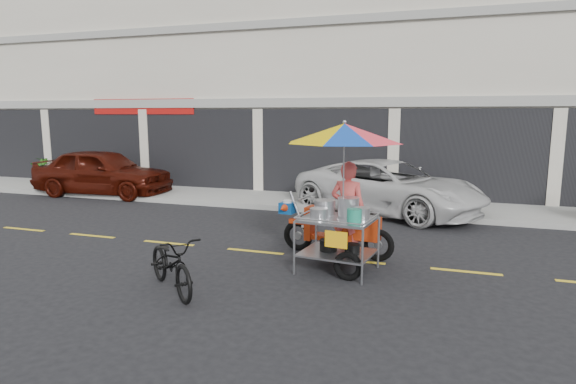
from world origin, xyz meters
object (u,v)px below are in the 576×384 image
(maroon_sedan, at_px, (103,172))
(food_vendor_rig, at_px, (344,175))
(near_bicycle, at_px, (171,263))
(white_pickup, at_px, (389,187))

(maroon_sedan, height_order, food_vendor_rig, food_vendor_rig)
(near_bicycle, distance_m, food_vendor_rig, 3.33)
(white_pickup, distance_m, food_vendor_rig, 5.09)
(maroon_sedan, bearing_deg, food_vendor_rig, -120.91)
(near_bicycle, bearing_deg, food_vendor_rig, -6.80)
(food_vendor_rig, bearing_deg, maroon_sedan, 159.22)
(near_bicycle, xyz_separation_m, food_vendor_rig, (2.25, 2.15, 1.20))
(maroon_sedan, distance_m, white_pickup, 9.55)
(maroon_sedan, relative_size, near_bicycle, 2.67)
(near_bicycle, height_order, food_vendor_rig, food_vendor_rig)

